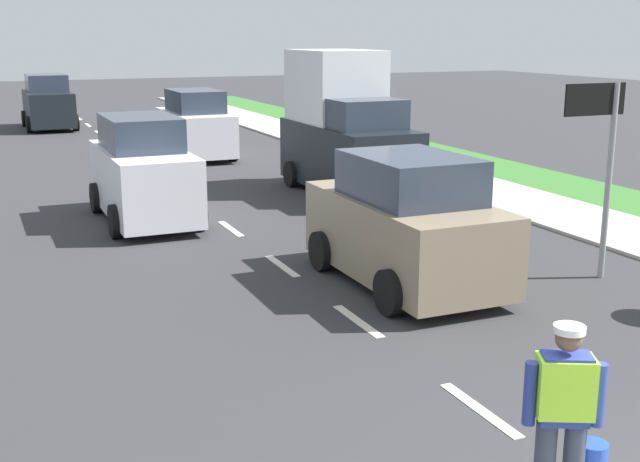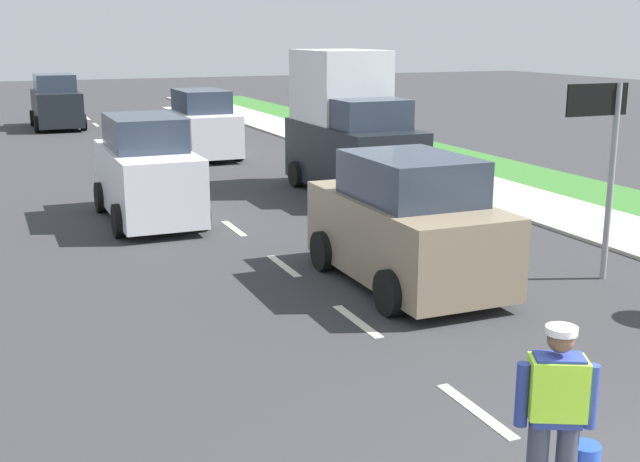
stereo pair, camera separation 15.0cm
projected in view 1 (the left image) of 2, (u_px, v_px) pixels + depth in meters
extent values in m
plane|color=#333335|center=(141.00, 164.00, 25.01)|extent=(96.00, 96.00, 0.00)
cube|color=#B2ADA3|center=(563.00, 215.00, 17.99)|extent=(2.40, 72.00, 0.14)
cube|color=silver|center=(480.00, 409.00, 8.71)|extent=(0.14, 1.40, 0.01)
cube|color=silver|center=(358.00, 321.00, 11.38)|extent=(0.14, 1.40, 0.01)
cube|color=silver|center=(282.00, 266.00, 14.05)|extent=(0.14, 1.40, 0.01)
cube|color=silver|center=(231.00, 229.00, 16.72)|extent=(0.14, 1.40, 0.01)
cube|color=silver|center=(194.00, 202.00, 19.40)|extent=(0.14, 1.40, 0.01)
cube|color=silver|center=(165.00, 181.00, 22.07)|extent=(0.14, 1.40, 0.01)
cube|color=silver|center=(143.00, 165.00, 24.74)|extent=(0.14, 1.40, 0.01)
cube|color=silver|center=(125.00, 152.00, 27.41)|extent=(0.14, 1.40, 0.01)
cube|color=silver|center=(111.00, 141.00, 30.08)|extent=(0.14, 1.40, 0.01)
cube|color=silver|center=(98.00, 133.00, 32.75)|extent=(0.14, 1.40, 0.01)
cube|color=silver|center=(88.00, 125.00, 35.43)|extent=(0.14, 1.40, 0.01)
cube|color=silver|center=(79.00, 119.00, 38.10)|extent=(0.14, 1.40, 0.01)
cube|color=silver|center=(71.00, 113.00, 40.77)|extent=(0.14, 1.40, 0.01)
cube|color=silver|center=(64.00, 108.00, 43.44)|extent=(0.14, 1.40, 0.01)
cube|color=silver|center=(58.00, 104.00, 46.11)|extent=(0.14, 1.40, 0.01)
cube|color=silver|center=(53.00, 100.00, 48.78)|extent=(0.14, 1.40, 0.01)
cube|color=navy|center=(565.00, 389.00, 6.62)|extent=(0.46, 0.39, 0.60)
cube|color=#A5EA33|center=(565.00, 386.00, 6.62)|extent=(0.54, 0.45, 0.51)
cylinder|color=navy|center=(530.00, 393.00, 6.65)|extent=(0.11, 0.11, 0.55)
cylinder|color=navy|center=(599.00, 395.00, 6.62)|extent=(0.11, 0.11, 0.55)
sphere|color=brown|center=(569.00, 338.00, 6.52)|extent=(0.22, 0.22, 0.22)
cylinder|color=silver|center=(569.00, 329.00, 6.50)|extent=(0.26, 0.26, 0.06)
cylinder|color=#2347B7|center=(592.00, 457.00, 6.87)|extent=(0.26, 0.26, 0.26)
cylinder|color=gray|center=(608.00, 183.00, 13.04)|extent=(0.10, 0.10, 3.20)
cube|color=white|center=(595.00, 99.00, 12.59)|extent=(1.10, 0.05, 0.44)
cube|color=black|center=(595.00, 99.00, 12.57)|extent=(1.16, 0.04, 0.50)
cube|color=black|center=(348.00, 156.00, 20.17)|extent=(1.90, 4.60, 1.56)
cube|color=#2D3847|center=(363.00, 113.00, 19.18)|extent=(1.67, 1.61, 0.70)
cube|color=silver|center=(335.00, 86.00, 20.48)|extent=(1.81, 2.53, 1.80)
cylinder|color=black|center=(292.00, 174.00, 21.21)|extent=(0.22, 0.68, 0.68)
cylinder|color=black|center=(358.00, 169.00, 21.96)|extent=(0.22, 0.68, 0.68)
cylinder|color=black|center=(337.00, 193.00, 18.67)|extent=(0.22, 0.68, 0.68)
cylinder|color=black|center=(410.00, 187.00, 19.42)|extent=(0.22, 0.68, 0.68)
cube|color=black|center=(49.00, 108.00, 33.97)|extent=(1.79, 4.15, 1.38)
cube|color=#2D3847|center=(46.00, 83.00, 33.82)|extent=(1.57, 2.28, 0.70)
cylinder|color=black|center=(76.00, 123.00, 33.31)|extent=(0.22, 0.68, 0.68)
cylinder|color=black|center=(29.00, 125.00, 32.60)|extent=(0.22, 0.68, 0.68)
cylinder|color=black|center=(68.00, 117.00, 35.60)|extent=(0.22, 0.68, 0.68)
cylinder|color=black|center=(25.00, 118.00, 34.89)|extent=(0.22, 0.68, 0.68)
cube|color=silver|center=(195.00, 132.00, 26.17)|extent=(1.66, 4.12, 1.30)
cube|color=#2D3847|center=(195.00, 101.00, 25.84)|extent=(1.46, 2.26, 0.70)
cylinder|color=black|center=(161.00, 143.00, 27.10)|extent=(0.22, 0.68, 0.68)
cylinder|color=black|center=(210.00, 141.00, 27.75)|extent=(0.22, 0.68, 0.68)
cylinder|color=black|center=(180.00, 153.00, 24.82)|extent=(0.22, 0.68, 0.68)
cylinder|color=black|center=(233.00, 150.00, 25.48)|extent=(0.22, 0.68, 0.68)
cube|color=silver|center=(144.00, 181.00, 17.24)|extent=(1.64, 4.10, 1.37)
cube|color=#2D3847|center=(140.00, 132.00, 17.08)|extent=(1.44, 2.26, 0.70)
cylinder|color=black|center=(199.00, 214.00, 16.56)|extent=(0.22, 0.68, 0.68)
cylinder|color=black|center=(116.00, 221.00, 15.91)|extent=(0.22, 0.68, 0.68)
cylinder|color=black|center=(170.00, 192.00, 18.83)|extent=(0.22, 0.68, 0.68)
cylinder|color=black|center=(96.00, 198.00, 18.18)|extent=(0.22, 0.68, 0.68)
cube|color=gray|center=(405.00, 236.00, 12.90)|extent=(1.80, 3.97, 1.24)
cube|color=#2D3847|center=(410.00, 177.00, 12.58)|extent=(1.58, 2.18, 0.70)
cylinder|color=black|center=(322.00, 251.00, 13.75)|extent=(0.22, 0.68, 0.68)
cylinder|color=black|center=(416.00, 240.00, 14.47)|extent=(0.22, 0.68, 0.68)
cylinder|color=black|center=(390.00, 292.00, 11.56)|extent=(0.22, 0.68, 0.68)
cylinder|color=black|center=(497.00, 277.00, 12.27)|extent=(0.22, 0.68, 0.68)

